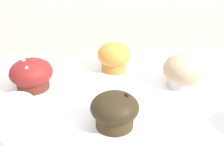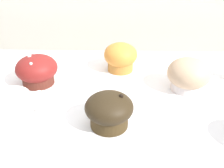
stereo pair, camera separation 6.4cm
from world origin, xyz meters
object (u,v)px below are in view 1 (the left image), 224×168
(muffin_front_left, at_px, (115,110))
(muffin_back_center, at_px, (32,74))
(muffin_back_right, at_px, (115,57))
(muffin_back_left, at_px, (184,71))
(coffee_cup, at_px, (17,118))

(muffin_front_left, relative_size, muffin_back_center, 0.92)
(muffin_front_left, bearing_deg, muffin_back_right, 84.04)
(muffin_back_right, bearing_deg, muffin_back_left, -32.20)
(muffin_back_center, bearing_deg, muffin_front_left, -41.48)
(muffin_back_center, relative_size, coffee_cup, 1.10)
(muffin_front_left, distance_m, muffin_back_center, 0.27)
(muffin_back_right, height_order, coffee_cup, muffin_back_right)
(muffin_back_right, distance_m, muffin_front_left, 0.27)
(muffin_back_left, bearing_deg, muffin_front_left, -141.87)
(muffin_back_left, height_order, muffin_back_right, muffin_back_left)
(muffin_back_right, xyz_separation_m, muffin_back_center, (-0.23, -0.09, -0.00))
(muffin_front_left, xyz_separation_m, muffin_back_center, (-0.20, 0.18, 0.00))
(muffin_back_right, relative_size, coffee_cup, 0.98)
(muffin_back_left, height_order, muffin_front_left, muffin_back_left)
(muffin_back_center, bearing_deg, coffee_cup, -88.48)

